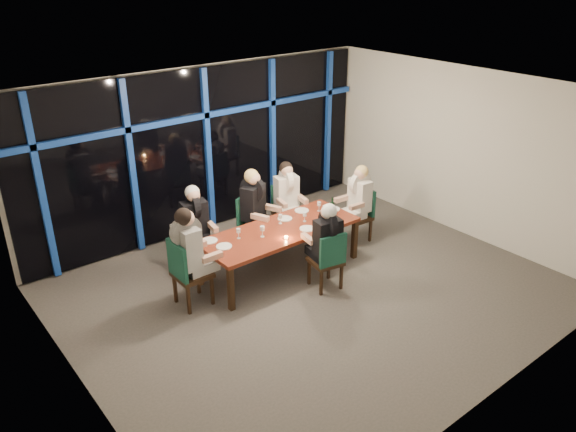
{
  "coord_description": "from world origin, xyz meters",
  "views": [
    {
      "loc": [
        -4.88,
        -5.48,
        4.65
      ],
      "look_at": [
        0.0,
        0.6,
        1.05
      ],
      "focal_mm": 35.0,
      "sensor_mm": 36.0,
      "label": 1
    }
  ],
  "objects_px": {
    "diner_end_right": "(358,193)",
    "diner_end_left": "(189,243)",
    "chair_near_mid": "(329,258)",
    "chair_far_mid": "(251,221)",
    "diner_far_right": "(287,190)",
    "diner_far_mid": "(255,200)",
    "chair_end_left": "(186,270)",
    "wine_bottle": "(332,209)",
    "chair_end_right": "(361,212)",
    "diner_near_mid": "(326,233)",
    "water_pitcher": "(326,212)",
    "chair_far_right": "(285,208)",
    "diner_far_left": "(195,216)",
    "chair_far_left": "(195,236)",
    "dining_table": "(280,233)"
  },
  "relations": [
    {
      "from": "chair_near_mid",
      "to": "diner_end_right",
      "type": "xyz_separation_m",
      "value": [
        1.51,
        0.9,
        0.38
      ]
    },
    {
      "from": "wine_bottle",
      "to": "water_pitcher",
      "type": "relative_size",
      "value": 1.53
    },
    {
      "from": "chair_far_left",
      "to": "water_pitcher",
      "type": "bearing_deg",
      "value": -22.28
    },
    {
      "from": "dining_table",
      "to": "diner_far_left",
      "type": "height_order",
      "value": "diner_far_left"
    },
    {
      "from": "water_pitcher",
      "to": "chair_far_left",
      "type": "bearing_deg",
      "value": 129.09
    },
    {
      "from": "chair_near_mid",
      "to": "diner_end_left",
      "type": "xyz_separation_m",
      "value": [
        -1.8,
        0.95,
        0.47
      ]
    },
    {
      "from": "water_pitcher",
      "to": "diner_far_left",
      "type": "bearing_deg",
      "value": 131.17
    },
    {
      "from": "chair_far_right",
      "to": "wine_bottle",
      "type": "bearing_deg",
      "value": -70.46
    },
    {
      "from": "chair_far_right",
      "to": "diner_end_right",
      "type": "xyz_separation_m",
      "value": [
        0.87,
        -0.95,
        0.37
      ]
    },
    {
      "from": "chair_far_mid",
      "to": "diner_near_mid",
      "type": "height_order",
      "value": "diner_near_mid"
    },
    {
      "from": "chair_far_left",
      "to": "diner_far_right",
      "type": "relative_size",
      "value": 1.03
    },
    {
      "from": "chair_far_right",
      "to": "diner_end_right",
      "type": "height_order",
      "value": "diner_end_right"
    },
    {
      "from": "chair_far_right",
      "to": "diner_far_left",
      "type": "relative_size",
      "value": 1.02
    },
    {
      "from": "dining_table",
      "to": "diner_far_left",
      "type": "bearing_deg",
      "value": 137.9
    },
    {
      "from": "chair_end_right",
      "to": "diner_far_mid",
      "type": "bearing_deg",
      "value": -110.32
    },
    {
      "from": "diner_far_mid",
      "to": "chair_far_mid",
      "type": "bearing_deg",
      "value": 90.0
    },
    {
      "from": "chair_far_left",
      "to": "diner_far_left",
      "type": "bearing_deg",
      "value": -90.0
    },
    {
      "from": "diner_far_left",
      "to": "chair_end_right",
      "type": "bearing_deg",
      "value": -8.66
    },
    {
      "from": "diner_near_mid",
      "to": "water_pitcher",
      "type": "height_order",
      "value": "diner_near_mid"
    },
    {
      "from": "wine_bottle",
      "to": "chair_far_left",
      "type": "bearing_deg",
      "value": 150.44
    },
    {
      "from": "diner_end_right",
      "to": "wine_bottle",
      "type": "bearing_deg",
      "value": -76.2
    },
    {
      "from": "wine_bottle",
      "to": "chair_near_mid",
      "type": "bearing_deg",
      "value": -134.95
    },
    {
      "from": "diner_far_mid",
      "to": "diner_far_right",
      "type": "xyz_separation_m",
      "value": [
        0.77,
        0.11,
        -0.05
      ]
    },
    {
      "from": "dining_table",
      "to": "chair_far_left",
      "type": "height_order",
      "value": "chair_far_left"
    },
    {
      "from": "chair_far_mid",
      "to": "diner_far_right",
      "type": "xyz_separation_m",
      "value": [
        0.81,
        0.03,
        0.36
      ]
    },
    {
      "from": "chair_far_right",
      "to": "diner_far_right",
      "type": "height_order",
      "value": "diner_far_right"
    },
    {
      "from": "diner_end_right",
      "to": "diner_end_left",
      "type": "bearing_deg",
      "value": -87.3
    },
    {
      "from": "diner_far_left",
      "to": "diner_far_mid",
      "type": "bearing_deg",
      "value": 1.94
    },
    {
      "from": "chair_far_mid",
      "to": "diner_far_right",
      "type": "relative_size",
      "value": 1.08
    },
    {
      "from": "chair_end_left",
      "to": "diner_far_right",
      "type": "xyz_separation_m",
      "value": [
        2.51,
        0.83,
        0.34
      ]
    },
    {
      "from": "chair_near_mid",
      "to": "diner_near_mid",
      "type": "xyz_separation_m",
      "value": [
        0.01,
        0.08,
        0.38
      ]
    },
    {
      "from": "chair_end_left",
      "to": "diner_far_right",
      "type": "bearing_deg",
      "value": -72.14
    },
    {
      "from": "diner_near_mid",
      "to": "diner_end_left",
      "type": "bearing_deg",
      "value": -15.39
    },
    {
      "from": "chair_far_left",
      "to": "water_pitcher",
      "type": "relative_size",
      "value": 4.67
    },
    {
      "from": "diner_end_left",
      "to": "wine_bottle",
      "type": "height_order",
      "value": "diner_end_left"
    },
    {
      "from": "chair_far_mid",
      "to": "chair_end_left",
      "type": "xyz_separation_m",
      "value": [
        -1.71,
        -0.8,
        0.02
      ]
    },
    {
      "from": "diner_end_left",
      "to": "diner_end_right",
      "type": "relative_size",
      "value": 1.1
    },
    {
      "from": "diner_far_mid",
      "to": "chair_near_mid",
      "type": "bearing_deg",
      "value": -108.05
    },
    {
      "from": "diner_far_left",
      "to": "chair_far_left",
      "type": "bearing_deg",
      "value": 90.0
    },
    {
      "from": "chair_far_right",
      "to": "diner_far_right",
      "type": "distance_m",
      "value": 0.4
    },
    {
      "from": "chair_end_left",
      "to": "diner_far_mid",
      "type": "height_order",
      "value": "diner_far_mid"
    },
    {
      "from": "chair_end_left",
      "to": "chair_end_right",
      "type": "distance_m",
      "value": 3.49
    },
    {
      "from": "diner_far_right",
      "to": "wine_bottle",
      "type": "xyz_separation_m",
      "value": [
        0.14,
        -1.01,
        -0.06
      ]
    },
    {
      "from": "chair_far_mid",
      "to": "diner_near_mid",
      "type": "xyz_separation_m",
      "value": [
        0.2,
        -1.67,
        0.35
      ]
    },
    {
      "from": "diner_far_right",
      "to": "chair_end_left",
      "type": "bearing_deg",
      "value": -148.85
    },
    {
      "from": "diner_end_right",
      "to": "water_pitcher",
      "type": "xyz_separation_m",
      "value": [
        -0.88,
        -0.14,
        -0.07
      ]
    },
    {
      "from": "diner_near_mid",
      "to": "diner_far_left",
      "type": "bearing_deg",
      "value": -44.31
    },
    {
      "from": "diner_near_mid",
      "to": "wine_bottle",
      "type": "height_order",
      "value": "diner_near_mid"
    },
    {
      "from": "water_pitcher",
      "to": "chair_end_right",
      "type": "bearing_deg",
      "value": -11.45
    },
    {
      "from": "chair_far_left",
      "to": "chair_end_right",
      "type": "distance_m",
      "value": 2.97
    }
  ]
}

